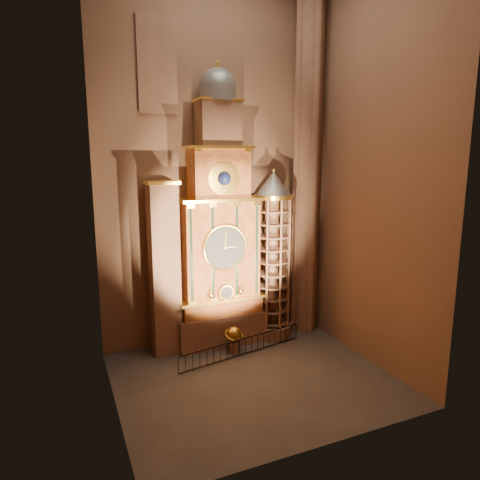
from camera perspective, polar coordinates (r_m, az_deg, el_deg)
name	(u,v)px	position (r m, az deg, el deg)	size (l,w,h in m)	color
floor	(253,378)	(23.71, 1.81, -17.97)	(14.00, 14.00, 0.00)	#383330
wall_back	(213,166)	(26.35, -3.68, 9.88)	(22.00, 22.00, 0.00)	#896149
wall_left	(103,169)	(18.90, -17.84, 9.06)	(22.00, 22.00, 0.00)	#896149
wall_right	(371,166)	(24.62, 17.09, 9.38)	(22.00, 22.00, 0.00)	#896149
astronomical_clock	(219,238)	(25.80, -2.79, 0.21)	(5.60, 2.41, 16.70)	#8C634C
portrait_tower	(164,269)	(25.19, -10.05, -3.77)	(1.80, 1.60, 10.20)	#8C634C
stair_turret	(272,257)	(27.26, 4.34, -2.26)	(2.50, 2.50, 10.80)	#8C634C
gothic_pier	(307,165)	(28.13, 8.99, 9.82)	(2.04, 2.04, 22.00)	#8C634C
stained_glass_window	(157,65)	(25.87, -10.98, 21.96)	(2.20, 0.14, 5.20)	navy
celestial_globe	(234,337)	(26.08, -0.79, -12.85)	(1.23, 1.18, 1.59)	#8C634C
iron_railing	(243,347)	(25.84, 0.35, -14.05)	(8.19, 1.61, 1.02)	black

